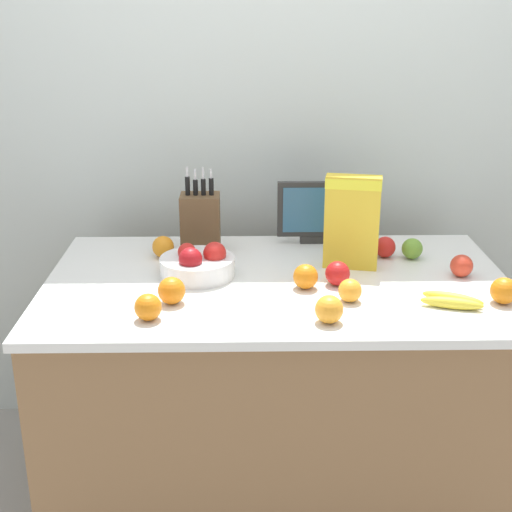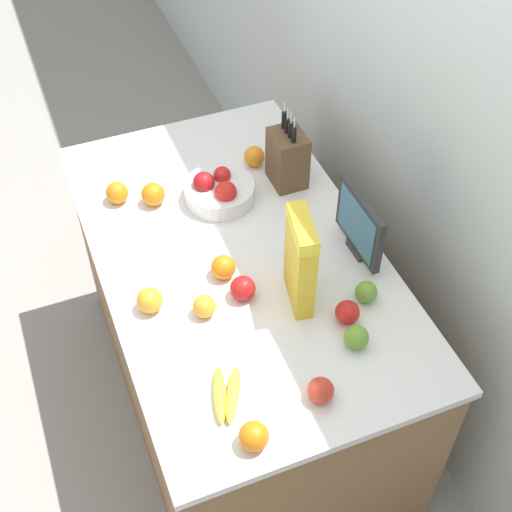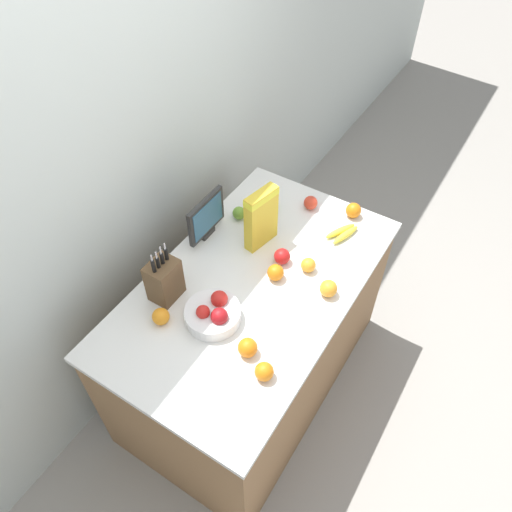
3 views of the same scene
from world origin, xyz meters
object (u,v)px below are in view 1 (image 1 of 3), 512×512
fruit_bowl (198,264)px  orange_front_left (350,290)px  apple_middle (412,249)px  orange_front_right (163,247)px  cereal_box (352,218)px  apple_front (338,273)px  apple_rightmost (366,239)px  small_monitor (313,211)px  orange_mid_right (148,307)px  banana_bunch (452,301)px  orange_back_center (504,291)px  apple_by_knife_block (462,266)px  orange_near_bowl (306,277)px  orange_front_center (329,309)px  apple_near_bananas (385,247)px  knife_block (200,222)px  orange_by_cereal (172,291)px

fruit_bowl → orange_front_left: 0.54m
apple_middle → orange_front_right: bearing=178.1°
cereal_box → apple_front: size_ratio=4.03×
apple_rightmost → small_monitor: bearing=161.3°
small_monitor → orange_mid_right: bearing=-128.7°
banana_bunch → orange_back_center: 0.17m
orange_front_left → apple_middle: bearing=53.8°
orange_back_center → apple_by_knife_block: bearing=106.1°
orange_near_bowl → orange_front_right: (-0.50, 0.31, -0.00)m
fruit_bowl → orange_front_center: 0.55m
apple_near_bananas → orange_front_left: (-0.19, -0.40, -0.00)m
apple_middle → orange_front_left: apple_middle is taller
apple_front → orange_mid_right: (-0.60, -0.26, -0.00)m
apple_near_bananas → apple_rightmost: apple_near_bananas is taller
small_monitor → knife_block: bearing=-170.7°
orange_front_right → orange_near_bowl: bearing=-31.5°
orange_front_left → orange_front_right: 0.75m
banana_bunch → orange_back_center: bearing=6.7°
apple_near_bananas → orange_mid_right: (-0.80, -0.53, 0.00)m
knife_block → fruit_bowl: knife_block is taller
apple_front → orange_near_bowl: 0.11m
apple_middle → knife_block: bearing=172.0°
cereal_box → apple_front: bearing=-100.2°
orange_front_center → orange_by_cereal: bearing=162.8°
knife_block → apple_middle: (0.78, -0.11, -0.07)m
cereal_box → orange_front_left: cereal_box is taller
banana_bunch → orange_mid_right: 0.94m
apple_rightmost → orange_front_right: orange_front_right is taller
orange_near_bowl → apple_middle: bearing=33.7°
apple_near_bananas → orange_front_right: 0.82m
orange_front_right → orange_front_left: bearing=-33.4°
apple_middle → orange_mid_right: bearing=-150.5°
orange_front_left → small_monitor: bearing=96.7°
apple_by_knife_block → orange_front_right: size_ratio=0.96×
knife_block → orange_front_right: size_ratio=4.00×
apple_near_bananas → fruit_bowl: bearing=-165.1°
fruit_bowl → orange_near_bowl: bearing=-17.4°
orange_front_center → fruit_bowl: bearing=137.4°
apple_front → orange_front_right: size_ratio=1.03×
orange_front_left → apple_front: bearing=99.3°
apple_by_knife_block → apple_rightmost: 0.40m
orange_by_cereal → orange_front_left: size_ratio=1.16×
knife_block → orange_near_bowl: size_ratio=3.88×
orange_mid_right → apple_near_bananas: bearing=33.3°
orange_front_center → orange_front_right: (-0.55, 0.57, -0.00)m
apple_rightmost → apple_near_bananas: bearing=-60.3°
orange_mid_right → fruit_bowl: bearing=69.9°
orange_back_center → orange_front_right: bearing=158.4°
orange_front_right → apple_rightmost: bearing=6.2°
orange_front_center → orange_near_bowl: bearing=100.3°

